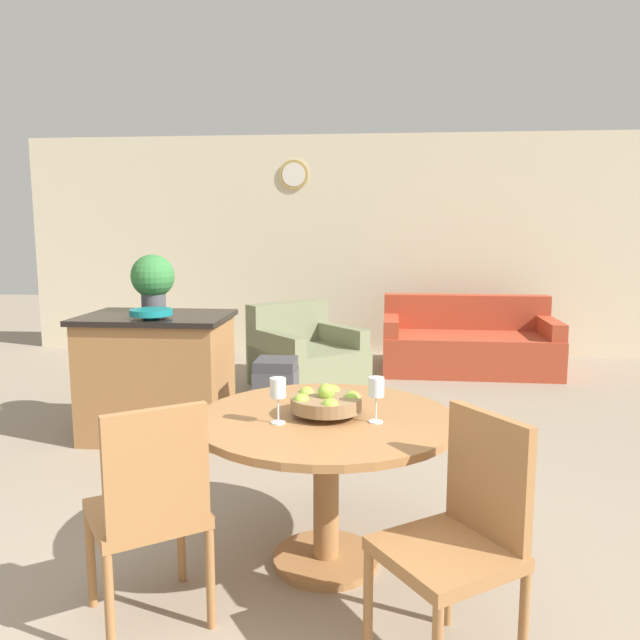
% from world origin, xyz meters
% --- Properties ---
extents(wall_back, '(8.00, 0.09, 2.70)m').
position_xyz_m(wall_back, '(-0.00, 5.90, 1.35)').
color(wall_back, beige).
rests_on(wall_back, ground_plane).
extents(dining_table, '(1.20, 1.20, 0.72)m').
position_xyz_m(dining_table, '(0.23, 0.83, 0.56)').
color(dining_table, '#9E6B3D').
rests_on(dining_table, ground_plane).
extents(dining_chair_near_left, '(0.58, 0.58, 0.93)m').
position_xyz_m(dining_chair_near_left, '(-0.40, 0.29, 0.52)').
color(dining_chair_near_left, '#9E6B3D').
rests_on(dining_chair_near_left, ground_plane).
extents(dining_chair_near_right, '(0.58, 0.58, 0.93)m').
position_xyz_m(dining_chair_near_right, '(0.77, 0.19, 0.52)').
color(dining_chair_near_right, '#9E6B3D').
rests_on(dining_chair_near_right, ground_plane).
extents(fruit_bowl, '(0.33, 0.33, 0.15)m').
position_xyz_m(fruit_bowl, '(0.23, 0.83, 0.79)').
color(fruit_bowl, olive).
rests_on(fruit_bowl, dining_table).
extents(wine_glass_left, '(0.07, 0.07, 0.20)m').
position_xyz_m(wine_glass_left, '(0.03, 0.70, 0.87)').
color(wine_glass_left, silver).
rests_on(wine_glass_left, dining_table).
extents(wine_glass_right, '(0.07, 0.07, 0.20)m').
position_xyz_m(wine_glass_right, '(0.46, 0.75, 0.87)').
color(wine_glass_right, silver).
rests_on(wine_glass_right, dining_table).
extents(kitchen_island, '(1.08, 0.77, 0.93)m').
position_xyz_m(kitchen_island, '(-1.19, 2.54, 0.47)').
color(kitchen_island, '#9E6B3D').
rests_on(kitchen_island, ground_plane).
extents(teal_bowl, '(0.30, 0.30, 0.07)m').
position_xyz_m(teal_bowl, '(-1.14, 2.34, 0.98)').
color(teal_bowl, '#147A7F').
rests_on(teal_bowl, kitchen_island).
extents(potted_plant, '(0.33, 0.33, 0.44)m').
position_xyz_m(potted_plant, '(-1.26, 2.71, 1.18)').
color(potted_plant, '#4C4C51').
rests_on(potted_plant, kitchen_island).
extents(trash_bin, '(0.30, 0.31, 0.64)m').
position_xyz_m(trash_bin, '(-0.26, 2.41, 0.32)').
color(trash_bin, '#47474C').
rests_on(trash_bin, ground_plane).
extents(couch, '(1.88, 0.99, 0.81)m').
position_xyz_m(couch, '(1.46, 4.99, 0.28)').
color(couch, '#B24228').
rests_on(couch, ground_plane).
extents(armchair, '(1.28, 1.28, 0.81)m').
position_xyz_m(armchair, '(-0.25, 4.14, 0.28)').
color(armchair, '#7A7F5B').
rests_on(armchair, ground_plane).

